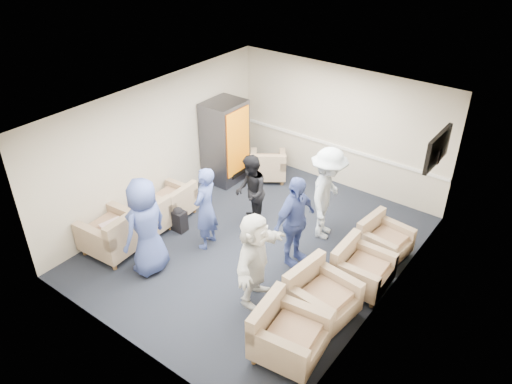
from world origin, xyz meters
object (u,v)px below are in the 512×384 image
Objects in this scene: armchair_right_near at (286,335)px; person_front_left at (146,227)px; person_back_left at (251,192)px; armchair_left_far at (174,202)px; armchair_left_near at (115,235)px; person_mid_right at (295,222)px; person_front_right at (255,259)px; armchair_right_midnear at (319,297)px; armchair_left_mid at (147,219)px; person_mid_left at (206,208)px; armchair_corner at (268,167)px; vending_machine at (225,142)px; person_back_right at (327,194)px; armchair_right_far at (382,241)px; armchair_right_midfar at (360,270)px.

person_front_left reaches higher than armchair_right_near.
person_back_left is (0.60, 2.13, -0.14)m from person_front_left.
armchair_left_near is at bearing -2.66° from armchair_left_far.
person_mid_right reaches higher than person_back_left.
armchair_right_midnear is at bearing -86.66° from person_front_right.
person_front_right is at bearing 97.12° from armchair_left_near.
armchair_left_mid is 1.35m from person_mid_left.
armchair_left_mid is at bearing -82.05° from person_mid_left.
person_front_right is at bearing 86.86° from armchair_corner.
vending_machine reaches higher than person_back_left.
person_front_right is (1.32, -1.62, 0.05)m from person_back_left.
person_back_right is at bearing 73.47° from person_back_left.
vending_machine is at bearing 178.43° from armchair_left_near.
armchair_left_mid is 0.52× the size of person_front_right.
person_back_right reaches higher than armchair_right_far.
armchair_right_far is at bearing 129.62° from person_front_left.
armchair_left_far is 2.97m from person_front_right.
person_mid_right is at bearing 23.12° from armchair_right_near.
person_front_left is (-2.95, 0.15, 0.53)m from armchair_right_near.
armchair_right_far is 4.15m from vending_machine.
armchair_right_near is (3.80, -0.85, 0.04)m from armchair_left_mid.
armchair_left_far is 0.46× the size of person_front_left.
armchair_corner is at bearing 165.01° from person_back_left.
person_front_right is at bearing 163.25° from person_back_right.
armchair_right_far is at bearing -6.65° from vending_machine.
armchair_right_near is 3.30m from person_back_left.
person_mid_left is at bearing 118.67° from person_back_right.
armchair_left_far is 4.14m from armchair_right_near.
vending_machine is (-3.94, 2.47, 0.57)m from armchair_right_midnear.
armchair_right_midfar is at bearing 92.21° from person_mid_left.
person_back_left is at bearing 111.87° from armchair_left_far.
armchair_corner is (0.64, 3.86, -0.06)m from armchair_left_near.
person_back_left is 0.88× the size of person_mid_right.
person_mid_left is (-2.60, 0.32, 0.45)m from armchair_right_midnear.
person_back_right is at bearing 141.85° from person_front_left.
person_front_right is at bearing -43.56° from vending_machine.
armchair_left_far is 0.81× the size of armchair_right_near.
person_back_left is at bearing 153.96° from person_mid_left.
person_back_right is (1.60, 1.59, 0.11)m from person_mid_left.
armchair_right_midnear is 1.16m from person_front_right.
armchair_corner is at bearing 79.16° from armchair_right_far.
vending_machine is 1.04× the size of person_front_left.
armchair_left_near is at bearing 108.82° from armchair_right_midnear.
armchair_right_midfar is at bearing 42.39° from person_back_left.
armchair_left_far is at bearing 115.42° from armchair_right_far.
armchair_right_far is at bearing 64.90° from person_back_left.
vending_machine is 1.23× the size of person_back_left.
armchair_right_far is at bearing -101.98° from person_back_right.
armchair_right_near is at bearing 5.72° from person_back_left.
vending_machine is 3.31m from person_mid_right.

